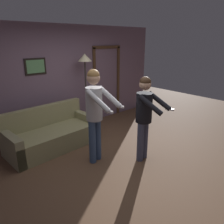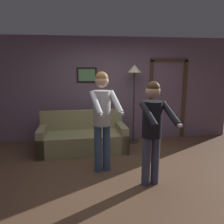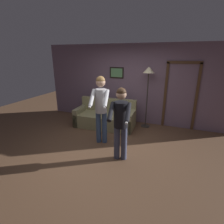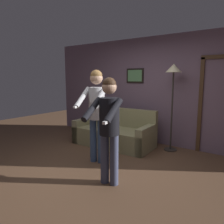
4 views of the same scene
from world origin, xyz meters
name	(u,v)px [view 2 (image 2 of 4)]	position (x,y,z in m)	size (l,w,h in m)	color
ground_plane	(122,177)	(0.00, 0.00, 0.00)	(12.00, 12.00, 0.00)	brown
back_wall_assembly	(110,90)	(0.02, 2.15, 1.30)	(6.40, 0.10, 2.60)	slate
couch	(83,138)	(-0.67, 1.37, 0.28)	(1.95, 0.96, 0.87)	#8F895D
torchiere_lamp	(134,78)	(0.57, 1.80, 1.61)	(0.34, 0.34, 1.91)	#332D28
person_standing_left	(102,112)	(-0.31, 0.28, 1.08)	(0.54, 0.70, 1.76)	#384F77
person_standing_right	(152,125)	(0.41, -0.28, 0.97)	(0.51, 0.63, 1.63)	#414763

